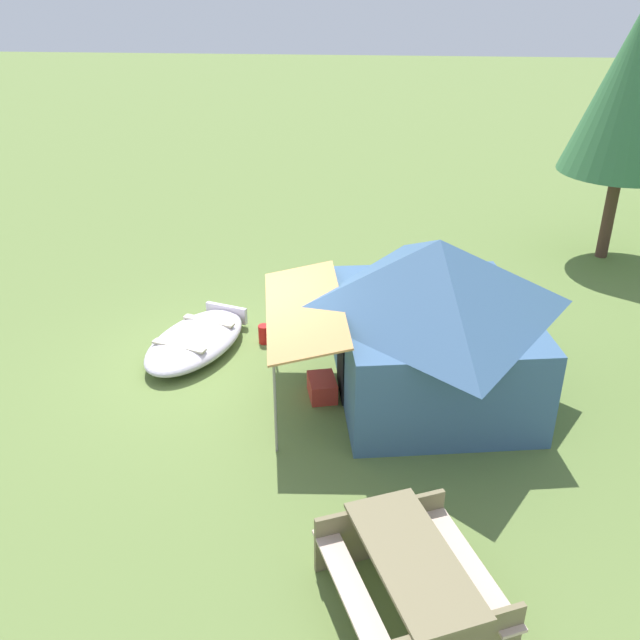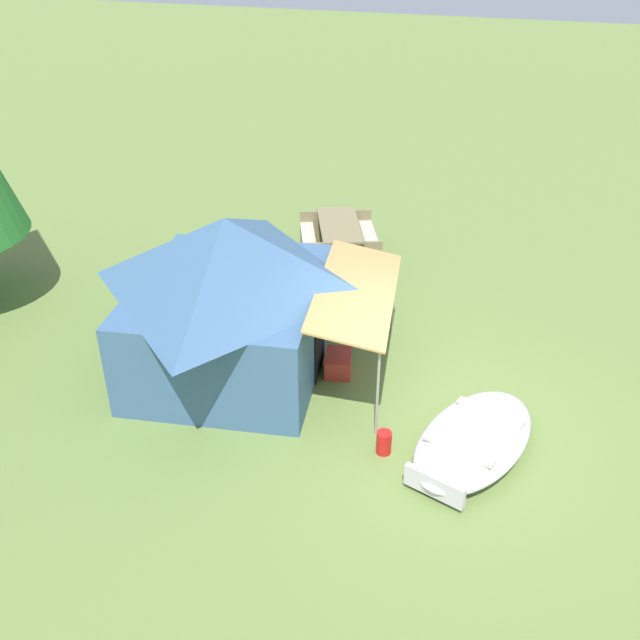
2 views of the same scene
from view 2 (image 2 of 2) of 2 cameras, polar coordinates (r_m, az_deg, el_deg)
name	(u,v)px [view 2 (image 2 of 2)]	position (r m, az deg, el deg)	size (l,w,h in m)	color
ground_plane	(426,422)	(9.89, 8.52, -8.15)	(80.00, 80.00, 0.00)	olive
beached_rowboat	(473,440)	(9.41, 12.26, -9.39)	(2.58, 1.86, 0.38)	silver
canvas_cabin_tent	(230,293)	(10.36, -7.28, 2.20)	(3.76, 4.26, 2.41)	#3C6087
picnic_table	(339,237)	(13.98, 1.56, 6.72)	(2.20, 2.04, 0.75)	olive
cooler_box	(338,363)	(10.68, 1.48, -3.49)	(0.54, 0.38, 0.31)	red
fuel_can	(384,442)	(9.25, 5.17, -9.80)	(0.20, 0.20, 0.32)	red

